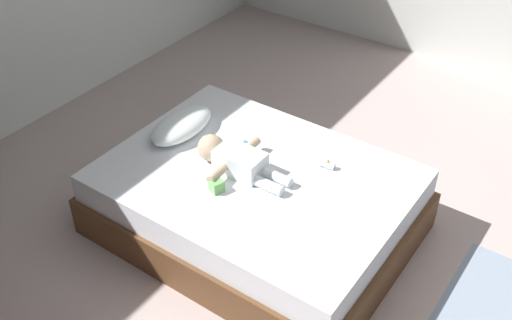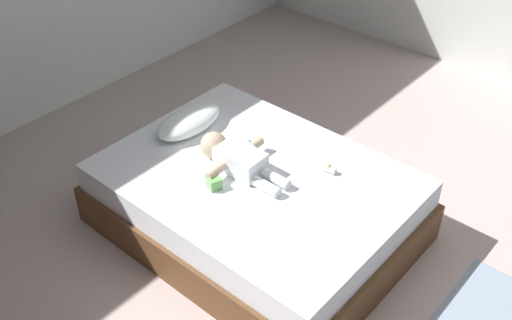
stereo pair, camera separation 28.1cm
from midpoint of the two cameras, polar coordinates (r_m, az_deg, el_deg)
The scene contains 7 objects.
ground_plane at distance 3.58m, azimuth 11.01°, elevation -12.59°, with size 8.00×8.00×0.00m, color #B6A29D.
bed at distance 3.75m, azimuth 2.15°, elevation -4.09°, with size 1.37×1.84×0.45m.
pillow at distance 3.95m, azimuth -4.32°, elevation 3.60°, with size 0.50×0.26×0.13m.
baby at distance 3.60m, azimuth 0.19°, elevation 0.13°, with size 0.48×0.63×0.17m.
toothbrush at distance 3.82m, azimuth 1.69°, elevation 1.40°, with size 0.07×0.13×0.02m.
toy_block at distance 3.48m, azimuth -1.65°, elevation -2.26°, with size 0.09×0.09×0.07m.
baby_bottle at distance 3.64m, azimuth 9.05°, elevation -0.86°, with size 0.06×0.10×0.07m.
Camera 2 is at (-2.06, -1.08, 2.70)m, focal length 42.48 mm.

